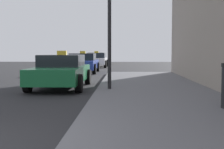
{
  "coord_description": "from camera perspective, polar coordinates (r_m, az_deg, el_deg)",
  "views": [
    {
      "loc": [
        2.87,
        -4.13,
        1.4
      ],
      "look_at": [
        2.61,
        3.9,
        0.84
      ],
      "focal_mm": 52.7,
      "sensor_mm": 36.0,
      "label": 1
    }
  ],
  "objects": [
    {
      "name": "car_green",
      "position": [
        12.78,
        -8.81,
        0.6
      ],
      "size": [
        1.98,
        4.53,
        1.43
      ],
      "rotation": [
        0.0,
        0.0,
        3.14
      ],
      "color": "#196638",
      "rests_on": "ground_plane"
    },
    {
      "name": "car_yellow",
      "position": [
        36.67,
        -2.74,
        2.85
      ],
      "size": [
        2.07,
        4.14,
        1.27
      ],
      "rotation": [
        0.0,
        0.0,
        3.14
      ],
      "color": "yellow",
      "rests_on": "ground_plane"
    },
    {
      "name": "car_white",
      "position": [
        29.28,
        -2.73,
        2.55
      ],
      "size": [
        1.96,
        4.38,
        1.43
      ],
      "rotation": [
        0.0,
        0.0,
        3.14
      ],
      "color": "white",
      "rests_on": "ground_plane"
    },
    {
      "name": "car_blue",
      "position": [
        21.72,
        -5.14,
        2.03
      ],
      "size": [
        2.02,
        4.41,
        1.43
      ],
      "rotation": [
        0.0,
        0.0,
        3.14
      ],
      "color": "#233899",
      "rests_on": "ground_plane"
    }
  ]
}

